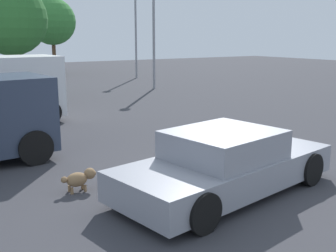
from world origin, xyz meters
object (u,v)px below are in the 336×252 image
(light_post_near, at_px, (136,16))
(light_post_mid, at_px, (154,16))
(sedan_foreground, at_px, (226,164))
(dog, at_px, (80,178))

(light_post_near, relative_size, light_post_mid, 1.08)
(sedan_foreground, relative_size, dog, 6.87)
(sedan_foreground, xyz_separation_m, light_post_mid, (6.97, 14.25, 3.36))
(sedan_foreground, xyz_separation_m, light_post_near, (9.01, 20.09, 3.64))
(sedan_foreground, bearing_deg, dog, 136.45)
(sedan_foreground, xyz_separation_m, dog, (-2.25, 1.53, -0.30))
(dog, xyz_separation_m, light_post_near, (11.26, 18.56, 3.94))
(light_post_near, distance_m, light_post_mid, 6.19)
(dog, bearing_deg, light_post_near, 60.06)
(sedan_foreground, relative_size, light_post_near, 0.76)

